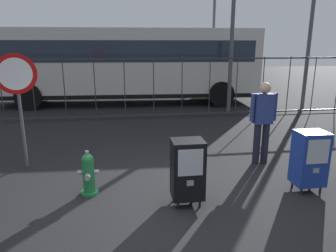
{
  "coord_description": "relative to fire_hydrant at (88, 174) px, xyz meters",
  "views": [
    {
      "loc": [
        -0.49,
        -4.38,
        2.37
      ],
      "look_at": [
        0.3,
        1.2,
        0.9
      ],
      "focal_mm": 33.2,
      "sensor_mm": 36.0,
      "label": 1
    }
  ],
  "objects": [
    {
      "name": "newspaper_box_primary",
      "position": [
        3.6,
        -0.36,
        0.22
      ],
      "size": [
        0.48,
        0.42,
        1.02
      ],
      "color": "black",
      "rests_on": "ground_plane"
    },
    {
      "name": "fire_hydrant",
      "position": [
        0.0,
        0.0,
        0.0
      ],
      "size": [
        0.33,
        0.31,
        0.75
      ],
      "color": "#1E7238",
      "rests_on": "ground_plane"
    },
    {
      "name": "newspaper_box_secondary",
      "position": [
        1.52,
        -0.54,
        0.22
      ],
      "size": [
        0.48,
        0.42,
        1.02
      ],
      "color": "black",
      "rests_on": "ground_plane"
    },
    {
      "name": "pedestrian",
      "position": [
        3.35,
        0.92,
        0.6
      ],
      "size": [
        0.55,
        0.22,
        1.67
      ],
      "color": "black",
      "rests_on": "ground_plane"
    },
    {
      "name": "stop_sign",
      "position": [
        -1.38,
        1.4,
        1.25
      ],
      "size": [
        0.71,
        0.31,
        2.23
      ],
      "color": "#4C4F54",
      "rests_on": "ground_plane"
    },
    {
      "name": "fence_barrier",
      "position": [
        1.11,
        5.37,
        0.67
      ],
      "size": [
        18.03,
        0.04,
        2.0
      ],
      "color": "#2D2D33",
      "rests_on": "ground_plane"
    },
    {
      "name": "ground_plane",
      "position": [
        1.11,
        -0.41,
        -0.35
      ],
      "size": [
        60.0,
        60.0,
        0.0
      ],
      "primitive_type": "plane",
      "color": "black"
    },
    {
      "name": "bus_near",
      "position": [
        0.8,
        8.37,
        1.36
      ],
      "size": [
        10.62,
        3.22,
        3.0
      ],
      "rotation": [
        0.0,
        0.0,
        -0.05
      ],
      "color": "beige",
      "rests_on": "ground_plane"
    }
  ]
}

